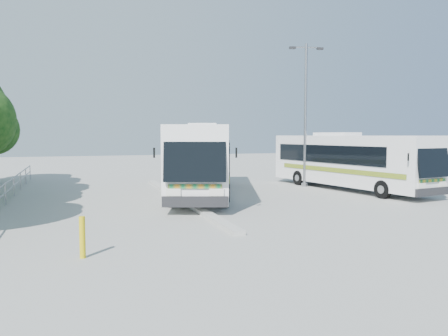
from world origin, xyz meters
name	(u,v)px	position (x,y,z in m)	size (l,w,h in m)	color
ground	(239,203)	(0.00, 0.00, 0.00)	(100.00, 100.00, 0.00)	gray
kerb_divider	(180,198)	(-2.30, 2.00, 0.07)	(0.40, 16.00, 0.15)	#B2B2AD
railing	(8,186)	(-10.00, 4.00, 0.74)	(0.06, 22.00, 1.00)	gray
coach_main	(203,158)	(-0.72, 3.45, 1.93)	(6.50, 12.79, 3.52)	white
coach_adjacent	(347,160)	(7.67, 2.74, 1.69)	(3.94, 11.32, 3.08)	silver
lamppost	(305,108)	(6.12, 4.88, 4.70)	(2.08, 0.56, 8.52)	gray
bollard	(82,237)	(-6.94, -6.96, 0.53)	(0.15, 0.15, 1.07)	gold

